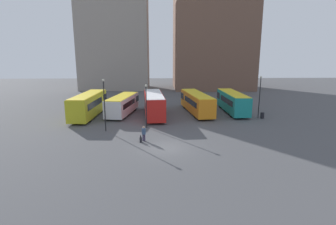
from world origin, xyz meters
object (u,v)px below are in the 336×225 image
(lamp_post_2, at_px, (104,101))
(lamp_post_1, at_px, (146,102))
(bus_1, at_px, (123,104))
(traveler, at_px, (144,132))
(lamp_post_0, at_px, (260,94))
(bus_0, at_px, (89,104))
(trash_bin, at_px, (262,115))
(bus_3, at_px, (196,102))
(suitcase, at_px, (141,140))
(bus_4, at_px, (232,101))
(bus_2, at_px, (154,104))

(lamp_post_2, bearing_deg, lamp_post_1, 17.38)
(bus_1, height_order, traveler, bus_1)
(lamp_post_0, bearing_deg, bus_0, 175.09)
(bus_1, distance_m, trash_bin, 20.39)
(lamp_post_1, bearing_deg, bus_1, 116.95)
(lamp_post_1, height_order, trash_bin, lamp_post_1)
(bus_0, distance_m, trash_bin, 24.92)
(bus_1, bearing_deg, bus_3, -76.26)
(suitcase, height_order, lamp_post_1, lamp_post_1)
(bus_4, relative_size, traveler, 6.79)
(bus_2, xyz_separation_m, suitcase, (-1.11, -12.07, -1.54))
(bus_0, height_order, trash_bin, bus_0)
(bus_3, relative_size, trash_bin, 13.92)
(suitcase, relative_size, lamp_post_2, 0.12)
(traveler, bearing_deg, bus_1, 22.00)
(suitcase, distance_m, lamp_post_0, 19.03)
(lamp_post_0, bearing_deg, bus_1, 170.13)
(trash_bin, bearing_deg, bus_4, 124.94)
(traveler, bearing_deg, lamp_post_1, 4.87)
(bus_1, distance_m, suitcase, 13.88)
(bus_2, relative_size, lamp_post_1, 2.09)
(bus_3, distance_m, traveler, 15.61)
(bus_1, xyz_separation_m, bus_4, (16.94, 1.05, 0.16))
(bus_3, bearing_deg, lamp_post_2, 122.74)
(suitcase, bearing_deg, bus_1, 20.34)
(suitcase, bearing_deg, trash_bin, -53.66)
(bus_1, bearing_deg, bus_0, 115.05)
(bus_1, relative_size, bus_4, 0.91)
(bus_4, bearing_deg, bus_0, 95.79)
(trash_bin, bearing_deg, traveler, -149.57)
(suitcase, bearing_deg, bus_3, -23.10)
(bus_3, height_order, traveler, bus_3)
(suitcase, bearing_deg, bus_2, 0.02)
(suitcase, distance_m, lamp_post_2, 6.89)
(lamp_post_0, relative_size, lamp_post_2, 0.98)
(bus_4, xyz_separation_m, lamp_post_1, (-13.02, -8.77, 1.47))
(lamp_post_1, height_order, lamp_post_2, lamp_post_2)
(lamp_post_0, distance_m, trash_bin, 3.13)
(bus_3, bearing_deg, bus_0, 90.59)
(bus_3, bearing_deg, bus_4, -94.73)
(trash_bin, bearing_deg, lamp_post_1, -165.10)
(traveler, bearing_deg, lamp_post_2, 56.72)
(lamp_post_1, bearing_deg, bus_4, 33.97)
(lamp_post_1, bearing_deg, traveler, -90.39)
(bus_1, height_order, suitcase, bus_1)
(bus_3, bearing_deg, suitcase, 144.62)
(bus_4, distance_m, lamp_post_0, 5.43)
(bus_2, bearing_deg, bus_0, 86.00)
(bus_3, bearing_deg, trash_bin, -122.73)
(bus_0, height_order, lamp_post_0, lamp_post_0)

